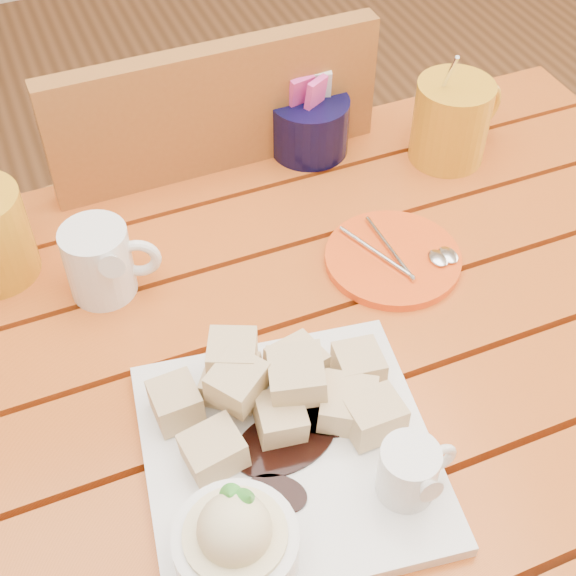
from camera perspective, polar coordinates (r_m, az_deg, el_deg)
name	(u,v)px	position (r m, az deg, el deg)	size (l,w,h in m)	color
table	(282,428)	(0.93, -0.43, -9.91)	(1.20, 0.79, 0.75)	#A54615
dessert_plate	(279,458)	(0.75, -0.62, -12.02)	(0.31, 0.31, 0.11)	white
coffee_mug_right	(453,119)	(1.10, 11.64, 11.66)	(0.14, 0.10, 0.17)	orange
cream_pitcher	(101,260)	(0.91, -13.18, 1.95)	(0.11, 0.09, 0.09)	white
sugar_caddy	(310,124)	(1.10, 1.55, 11.60)	(0.11, 0.11, 0.12)	black
orange_saucer	(394,258)	(0.96, 7.55, 2.11)	(0.16, 0.16, 0.02)	#F94F15
chair_far	(206,238)	(1.33, -5.84, 3.55)	(0.44, 0.44, 0.92)	brown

